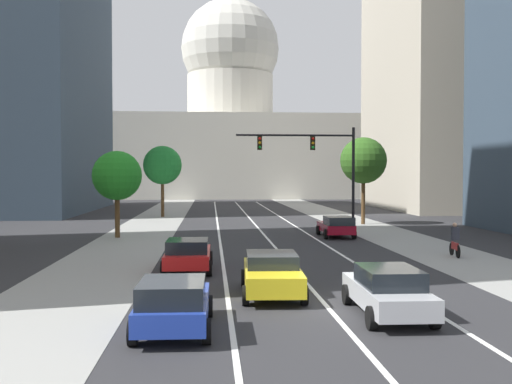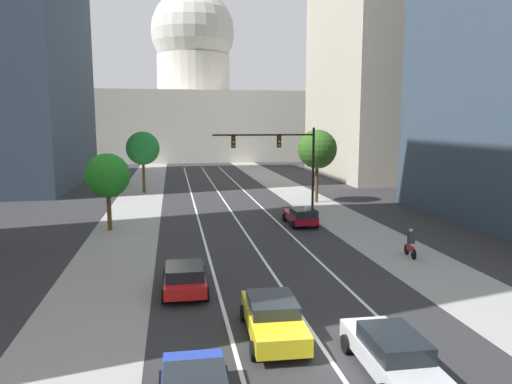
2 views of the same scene
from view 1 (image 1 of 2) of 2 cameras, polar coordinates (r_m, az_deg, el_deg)
ground_plane at (r=59.15m, az=-0.77°, el=-2.31°), size 400.00×400.00×0.00m
sidewalk_left at (r=54.28m, az=-9.48°, el=-2.70°), size 4.78×130.00×0.01m
sidewalk_right at (r=55.41m, az=8.40°, el=-2.60°), size 4.78×130.00×0.01m
lane_stripe_left at (r=44.09m, az=-3.56°, el=-3.69°), size 0.16×90.00×0.01m
lane_stripe_center at (r=44.24m, az=0.43°, el=-3.67°), size 0.16×90.00×0.01m
lane_stripe_right at (r=44.60m, az=4.37°, el=-3.63°), size 0.16×90.00×0.01m
office_tower_far_right at (r=76.75m, az=19.50°, el=9.99°), size 20.66×24.11×30.59m
capitol_building at (r=111.77m, az=-2.44°, el=5.73°), size 49.85×29.30×37.53m
car_crimson at (r=40.00m, az=7.61°, el=-3.19°), size 2.05×4.32×1.42m
car_silver at (r=18.30m, az=12.33°, el=-9.07°), size 2.00×4.66×1.45m
car_blue at (r=16.27m, az=-7.79°, el=-10.38°), size 2.06×4.21×1.45m
car_red at (r=26.14m, az=-6.45°, el=-5.85°), size 2.12×4.49×1.40m
car_yellow at (r=20.94m, az=1.52°, el=-7.67°), size 2.24×4.78×1.43m
traffic_signal_mast at (r=42.72m, az=5.87°, el=3.26°), size 8.42×0.39×7.46m
cyclist at (r=31.96m, az=18.29°, el=-4.32°), size 0.38×1.70×1.72m
street_tree_near_right at (r=50.64m, az=10.12°, el=2.93°), size 3.83×3.83×7.20m
street_tree_near_left at (r=40.30m, az=-12.99°, el=1.49°), size 3.22×3.22×5.67m
street_tree_mid_left at (r=59.02m, az=-8.84°, el=2.51°), size 3.73×3.73×6.88m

